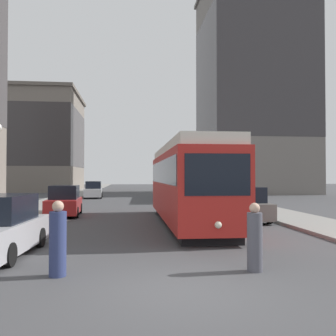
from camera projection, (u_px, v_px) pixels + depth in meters
name	position (u px, v px, depth m)	size (l,w,h in m)	color
ground_plane	(181.00, 290.00, 7.85)	(200.00, 200.00, 0.00)	#424244
sidewalk_left	(75.00, 194.00, 46.82)	(3.23, 120.00, 0.15)	gray
sidewalk_right	(199.00, 194.00, 48.44)	(3.23, 120.00, 0.15)	gray
streetcar	(187.00, 182.00, 18.71)	(2.68, 13.15, 3.89)	black
transit_bus	(187.00, 180.00, 37.78)	(2.96, 11.71, 3.45)	black
parked_car_left_mid	(64.00, 202.00, 22.54)	(2.06, 4.42, 1.82)	black
parked_car_right_far	(244.00, 205.00, 19.88)	(2.05, 4.32, 1.82)	black
parked_car_left_far	(94.00, 190.00, 40.73)	(2.06, 4.86, 1.82)	black
pedestrian_crossing_near	(58.00, 241.00, 8.93)	(0.40, 0.40, 1.81)	navy
pedestrian_crossing_far	(255.00, 239.00, 9.39)	(0.39, 0.39, 1.72)	#4C4C56
building_left_midblock	(45.00, 141.00, 61.02)	(11.27, 16.72, 15.83)	slate
building_right_corner	(253.00, 85.00, 53.42)	(14.54, 14.72, 29.79)	slate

